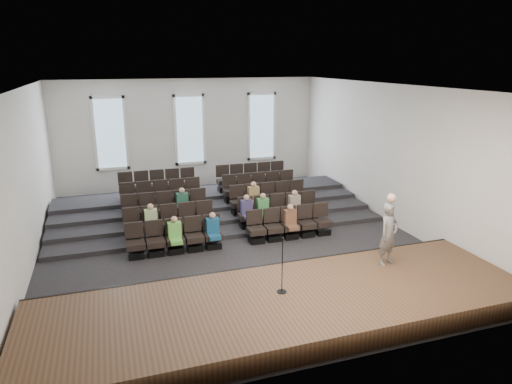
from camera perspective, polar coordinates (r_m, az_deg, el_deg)
ground at (r=15.47m, az=-3.22°, el=-5.82°), size 14.00×14.00×0.00m
ceiling at (r=14.37m, az=-3.54°, el=13.05°), size 12.00×14.00×0.02m
wall_back at (r=21.46m, az=-8.30°, el=7.20°), size 12.00×0.04×5.00m
wall_front at (r=8.44m, az=9.22°, el=-6.96°), size 12.00×0.04×5.00m
wall_left at (r=14.44m, az=-27.11°, el=1.21°), size 0.04×14.00×5.00m
wall_right at (r=17.24m, az=16.39°, el=4.53°), size 0.04×14.00×5.00m
stage at (r=11.00m, az=3.97°, el=-14.08°), size 11.80×3.60×0.50m
stage_lip at (r=12.46m, az=0.85°, el=-10.21°), size 11.80×0.06×0.52m
risers at (r=18.31m, az=-5.84°, el=-1.69°), size 11.80×4.80×0.60m
seating_rows at (r=16.65m, az=-4.65°, el=-1.74°), size 6.80×4.70×1.67m
windows at (r=21.37m, az=-8.29°, el=7.70°), size 8.44×0.10×3.24m
audience at (r=15.53m, az=-3.07°, el=-2.53°), size 5.45×2.64×1.10m
speaker at (r=12.63m, az=16.23°, el=-5.07°), size 0.72×0.59×1.70m
mic_stand at (r=10.88m, az=3.27°, el=-10.44°), size 0.23×0.23×1.40m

